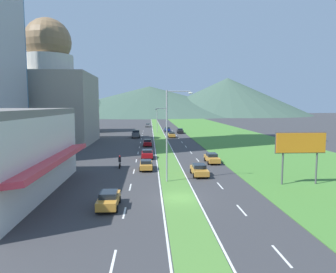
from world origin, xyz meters
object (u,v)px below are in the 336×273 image
street_lamp_mid (165,124)px  car_0 (148,125)px  car_8 (212,158)px  motorcycle_rider (120,163)px  pickup_truck_0 (136,134)px  car_2 (109,199)px  car_3 (147,154)px  street_lamp_near (169,130)px  car_7 (172,135)px  car_4 (146,165)px  car_6 (180,131)px  car_5 (199,170)px  billboard_roadside (301,145)px  car_9 (148,143)px  street_lamp_far (158,118)px

street_lamp_mid → car_0: bearing=94.1°
car_8 → motorcycle_rider: size_ratio=2.39×
street_lamp_mid → pickup_truck_0: street_lamp_mid is taller
car_2 → car_8: size_ratio=0.89×
car_3 → pickup_truck_0: 33.91m
street_lamp_near → car_7: size_ratio=2.63×
car_4 → pickup_truck_0: size_ratio=0.78×
car_6 → motorcycle_rider: bearing=-15.0°
car_0 → car_4: size_ratio=1.05×
car_2 → car_5: (10.15, 11.92, -0.03)m
street_lamp_mid → car_0: size_ratio=1.92×
car_0 → motorcycle_rider: motorcycle_rider is taller
billboard_roadside → car_0: 94.82m
car_2 → car_9: size_ratio=0.99×
street_lamp_mid → car_3: street_lamp_mid is taller
street_lamp_far → car_4: size_ratio=1.95×
car_9 → motorcycle_rider: bearing=170.3°
street_lamp_far → car_8: bearing=-82.3°
street_lamp_mid → car_3: bearing=-104.0°
car_6 → car_8: (-0.05, -50.54, -0.02)m
street_lamp_far → pickup_truck_0: size_ratio=1.52×
car_7 → car_8: 38.04m
car_7 → street_lamp_far: bearing=-166.8°
car_2 → car_6: car_6 is taller
car_2 → car_6: (13.63, 71.03, 0.01)m
street_lamp_near → motorcycle_rider: size_ratio=5.45×
street_lamp_near → motorcycle_rider: bearing=127.8°
street_lamp_mid → car_2: (-7.22, -40.90, -4.15)m
car_3 → motorcycle_rider: bearing=152.5°
car_8 → pickup_truck_0: 40.78m
car_4 → motorcycle_rider: size_ratio=2.10×
car_9 → car_4: bearing=179.8°
car_4 → car_8: (10.39, 4.60, 0.04)m
car_2 → street_lamp_near: bearing=-34.1°
car_3 → car_5: (6.86, -13.25, -0.02)m
car_2 → car_4: 16.21m
car_2 → street_lamp_mid: bearing=-10.0°
car_4 → car_5: size_ratio=0.95×
street_lamp_far → billboard_roadside: size_ratio=1.34×
car_3 → car_5: bearing=-152.6°
car_3 → billboard_roadside: bearing=-136.4°
street_lamp_near → car_5: bearing=36.3°
street_lamp_far → car_6: bearing=-14.4°
billboard_roadside → car_6: billboard_roadside is taller
street_lamp_near → pickup_truck_0: bearing=97.0°
car_7 → motorcycle_rider: 42.14m
billboard_roadside → car_8: billboard_roadside is taller
car_5 → street_lamp_near: bearing=-53.7°
billboard_roadside → car_9: bearing=117.4°
car_5 → pickup_truck_0: 48.09m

